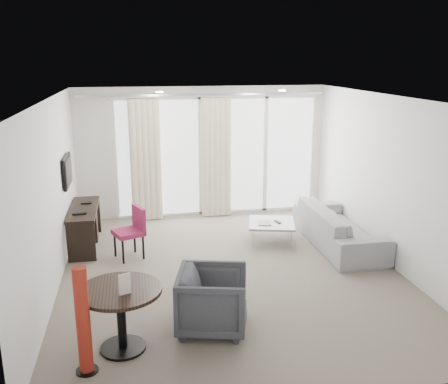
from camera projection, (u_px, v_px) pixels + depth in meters
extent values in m
cube|color=#6C6256|center=(231.00, 272.00, 7.55)|extent=(5.00, 6.00, 0.00)
cube|color=white|center=(232.00, 98.00, 6.87)|extent=(5.00, 6.00, 0.00)
cube|color=silver|center=(51.00, 198.00, 6.78)|extent=(0.00, 6.00, 2.60)
cube|color=silver|center=(391.00, 182.00, 7.64)|extent=(0.00, 6.00, 2.60)
cube|color=silver|center=(298.00, 276.00, 4.36)|extent=(5.00, 0.00, 2.60)
cylinder|color=#FFE0B2|center=(160.00, 92.00, 8.23)|extent=(0.12, 0.12, 0.02)
cylinder|color=#FFE0B2|center=(282.00, 91.00, 8.60)|extent=(0.12, 0.12, 0.02)
cylinder|color=maroon|center=(83.00, 321.00, 5.02)|extent=(0.28, 0.28, 1.16)
imported|color=#36373E|center=(213.00, 300.00, 5.89)|extent=(0.98, 0.96, 0.74)
imported|color=gray|center=(339.00, 227.00, 8.56)|extent=(0.89, 2.27, 0.66)
cube|color=#4D4D50|center=(207.00, 196.00, 11.89)|extent=(5.60, 3.00, 0.12)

